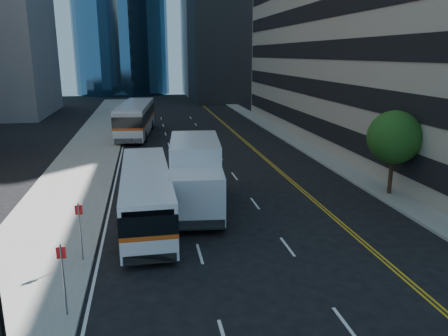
% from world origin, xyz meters
% --- Properties ---
extents(ground, '(160.00, 160.00, 0.00)m').
position_xyz_m(ground, '(0.00, 0.00, 0.00)').
color(ground, black).
rests_on(ground, ground).
extents(sidewalk_west, '(5.00, 90.00, 0.15)m').
position_xyz_m(sidewalk_west, '(-10.50, 25.00, 0.07)').
color(sidewalk_west, gray).
rests_on(sidewalk_west, ground).
extents(sidewalk_east, '(2.00, 90.00, 0.15)m').
position_xyz_m(sidewalk_east, '(9.00, 25.00, 0.07)').
color(sidewalk_east, gray).
rests_on(sidewalk_east, ground).
extents(street_tree, '(3.20, 3.20, 5.10)m').
position_xyz_m(street_tree, '(9.00, 8.00, 3.64)').
color(street_tree, '#332114').
rests_on(street_tree, sidewalk_east).
extents(lamp_post, '(0.28, 0.28, 4.56)m').
position_xyz_m(lamp_post, '(-9.00, -6.00, 2.72)').
color(lamp_post, black).
rests_on(lamp_post, sidewalk_west).
extents(bus_front, '(2.50, 10.86, 2.79)m').
position_xyz_m(bus_front, '(-5.71, 6.22, 1.52)').
color(bus_front, silver).
rests_on(bus_front, ground).
extents(bus_rear, '(4.17, 13.28, 3.37)m').
position_xyz_m(bus_rear, '(-6.60, 31.96, 1.84)').
color(bus_rear, silver).
rests_on(bus_rear, ground).
extents(box_truck, '(3.46, 8.14, 3.79)m').
position_xyz_m(box_truck, '(-2.99, 7.82, 2.00)').
color(box_truck, silver).
rests_on(box_truck, ground).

